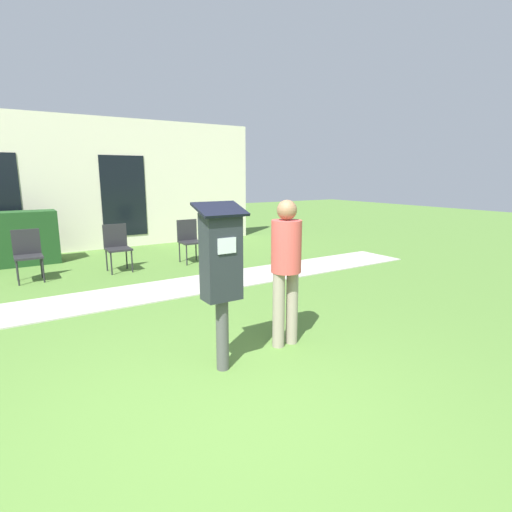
% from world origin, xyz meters
% --- Properties ---
extents(ground_plane, '(40.00, 40.00, 0.00)m').
position_xyz_m(ground_plane, '(0.00, 0.00, 0.00)').
color(ground_plane, '#517A33').
extents(sidewalk, '(12.00, 1.10, 0.02)m').
position_xyz_m(sidewalk, '(0.00, 3.53, 0.01)').
color(sidewalk, '#B7B2A8').
rests_on(sidewalk, ground).
extents(building_facade, '(10.00, 0.26, 3.20)m').
position_xyz_m(building_facade, '(0.00, 7.97, 1.60)').
color(building_facade, beige).
rests_on(building_facade, ground).
extents(parking_meter, '(0.44, 0.31, 1.59)m').
position_xyz_m(parking_meter, '(0.37, 0.67, 1.02)').
color(parking_meter, '#4C4C4C').
rests_on(parking_meter, ground).
extents(person_standing, '(0.32, 0.32, 1.58)m').
position_xyz_m(person_standing, '(1.21, 0.80, 0.93)').
color(person_standing, gray).
rests_on(person_standing, ground).
extents(outdoor_chair_left, '(0.44, 0.44, 0.90)m').
position_xyz_m(outdoor_chair_left, '(-0.94, 5.39, 0.53)').
color(outdoor_chair_left, '#262628').
rests_on(outdoor_chair_left, ground).
extents(outdoor_chair_middle, '(0.44, 0.44, 0.90)m').
position_xyz_m(outdoor_chair_middle, '(0.55, 5.30, 0.53)').
color(outdoor_chair_middle, '#262628').
rests_on(outdoor_chair_middle, ground).
extents(outdoor_chair_right, '(0.44, 0.44, 0.90)m').
position_xyz_m(outdoor_chair_right, '(2.04, 5.30, 0.53)').
color(outdoor_chair_right, '#262628').
rests_on(outdoor_chair_right, ground).
extents(hedge_row, '(1.96, 0.60, 1.10)m').
position_xyz_m(hedge_row, '(-1.27, 6.93, 0.55)').
color(hedge_row, '#1E471E').
rests_on(hedge_row, ground).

